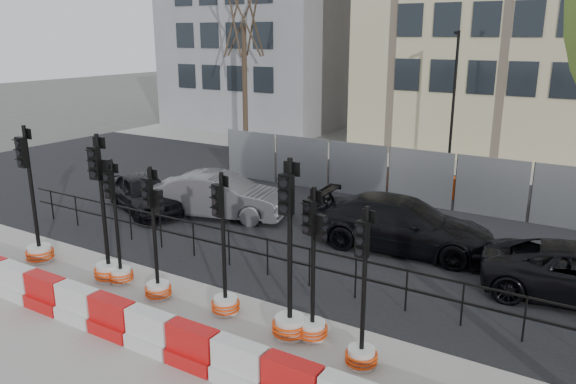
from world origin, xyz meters
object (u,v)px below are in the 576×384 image
Objects in this scene: traffic_signal_d at (157,269)px; car_a at (144,193)px; traffic_signal_a at (37,235)px; traffic_signal_h at (362,336)px; car_c at (403,224)px.

car_a is at bearing 138.97° from traffic_signal_d.
traffic_signal_a is 1.20× the size of traffic_signal_h.
traffic_signal_h is (9.31, 0.00, -0.12)m from traffic_signal_a.
car_c is at bearing 58.92° from traffic_signal_d.
car_c is (7.86, 5.91, -0.02)m from traffic_signal_a.
traffic_signal_d is 6.83m from car_a.
traffic_signal_h is at bearing -90.01° from car_a.
car_a is (-10.18, 4.64, 0.03)m from traffic_signal_h.
traffic_signal_a reaches higher than car_a.
car_a is at bearing 93.76° from car_c.
traffic_signal_a reaches higher than traffic_signal_d.
traffic_signal_h is (5.09, -0.08, -0.11)m from traffic_signal_d.
traffic_signal_a is 0.70× the size of car_c.
traffic_signal_d is 0.75× the size of car_a.
traffic_signal_h is at bearing 0.02° from traffic_signal_d.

